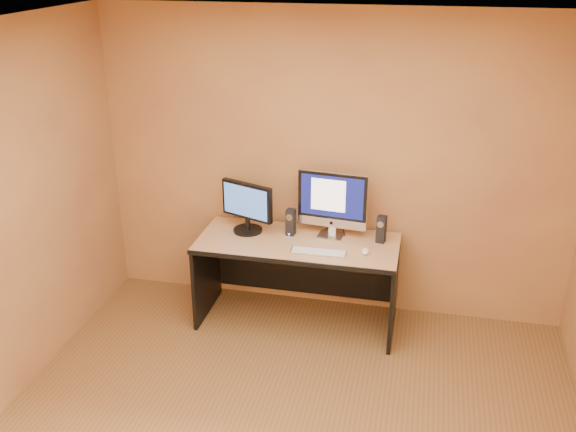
% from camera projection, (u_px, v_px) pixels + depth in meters
% --- Properties ---
extents(walls, '(4.00, 4.00, 2.60)m').
position_uv_depth(walls, '(278.00, 278.00, 3.59)').
color(walls, '#A17841').
rests_on(walls, ground).
extents(ceiling, '(4.00, 4.00, 0.00)m').
position_uv_depth(ceiling, '(276.00, 40.00, 3.08)').
color(ceiling, white).
rests_on(ceiling, walls).
extents(desk, '(1.65, 0.72, 0.76)m').
position_uv_depth(desk, '(297.00, 282.00, 5.42)').
color(desk, tan).
rests_on(desk, ground).
extents(imac, '(0.61, 0.27, 0.57)m').
position_uv_depth(imac, '(332.00, 205.00, 5.26)').
color(imac, '#BAB9BE').
rests_on(imac, desk).
extents(second_monitor, '(0.55, 0.41, 0.43)m').
position_uv_depth(second_monitor, '(247.00, 208.00, 5.38)').
color(second_monitor, black).
rests_on(second_monitor, desk).
extents(speaker_left, '(0.08, 0.08, 0.23)m').
position_uv_depth(speaker_left, '(291.00, 222.00, 5.36)').
color(speaker_left, black).
rests_on(speaker_left, desk).
extents(speaker_right, '(0.08, 0.09, 0.23)m').
position_uv_depth(speaker_right, '(381.00, 229.00, 5.23)').
color(speaker_right, black).
rests_on(speaker_right, desk).
extents(keyboard, '(0.45, 0.13, 0.02)m').
position_uv_depth(keyboard, '(319.00, 252.00, 5.07)').
color(keyboard, silver).
rests_on(keyboard, desk).
extents(mouse, '(0.07, 0.11, 0.04)m').
position_uv_depth(mouse, '(365.00, 251.00, 5.07)').
color(mouse, white).
rests_on(mouse, desk).
extents(cable_a, '(0.06, 0.22, 0.01)m').
position_uv_depth(cable_a, '(343.00, 230.00, 5.47)').
color(cable_a, black).
rests_on(cable_a, desk).
extents(cable_b, '(0.09, 0.17, 0.01)m').
position_uv_depth(cable_b, '(326.00, 229.00, 5.49)').
color(cable_b, black).
rests_on(cable_b, desk).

